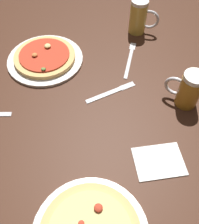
# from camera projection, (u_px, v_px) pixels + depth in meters

# --- Properties ---
(ground_plane) EXTENTS (2.40, 2.40, 0.03)m
(ground_plane) POSITION_uv_depth(u_px,v_px,m) (100.00, 118.00, 0.94)
(ground_plane) COLOR #3D2114
(pizza_plate_far) EXTENTS (0.32, 0.32, 0.05)m
(pizza_plate_far) POSITION_uv_depth(u_px,v_px,m) (45.00, 58.00, 1.09)
(pizza_plate_far) COLOR silver
(pizza_plate_far) RESTS_ON ground_plane
(beer_mug_dark) EXTENTS (0.09, 0.12, 0.14)m
(beer_mug_dark) POSITION_uv_depth(u_px,v_px,m) (189.00, 90.00, 0.91)
(beer_mug_dark) COLOR #B27A23
(beer_mug_dark) RESTS_ON ground_plane
(beer_mug_amber) EXTENTS (0.11, 0.11, 0.15)m
(beer_mug_amber) POSITION_uv_depth(u_px,v_px,m) (139.00, 17.00, 1.16)
(beer_mug_amber) COLOR gold
(beer_mug_amber) RESTS_ON ground_plane
(napkin_folded) EXTENTS (0.18, 0.16, 0.01)m
(napkin_folded) POSITION_uv_depth(u_px,v_px,m) (159.00, 161.00, 0.82)
(napkin_folded) COLOR white
(napkin_folded) RESTS_ON ground_plane
(knife_right) EXTENTS (0.21, 0.02, 0.01)m
(knife_right) POSITION_uv_depth(u_px,v_px,m) (111.00, 92.00, 0.99)
(knife_right) COLOR silver
(knife_right) RESTS_ON ground_plane
(fork_spare) EXTENTS (0.16, 0.18, 0.01)m
(fork_spare) POSITION_uv_depth(u_px,v_px,m) (130.00, 59.00, 1.10)
(fork_spare) COLOR silver
(fork_spare) RESTS_ON ground_plane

